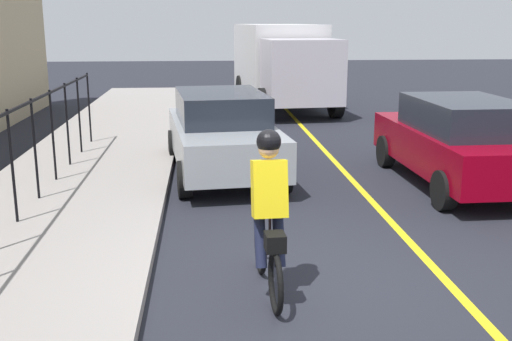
{
  "coord_description": "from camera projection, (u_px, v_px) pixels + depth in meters",
  "views": [
    {
      "loc": [
        -6.36,
        1.13,
        2.92
      ],
      "look_at": [
        1.47,
        0.47,
        1.0
      ],
      "focal_mm": 43.31,
      "sensor_mm": 36.0,
      "label": 1
    }
  ],
  "objects": [
    {
      "name": "ground_plane",
      "position": [
        309.0,
        287.0,
        6.94
      ],
      "size": [
        80.0,
        80.0,
        0.0
      ],
      "primitive_type": "plane",
      "color": "#21222B"
    },
    {
      "name": "lane_line_centre",
      "position": [
        447.0,
        282.0,
        7.07
      ],
      "size": [
        36.0,
        0.12,
        0.01
      ],
      "primitive_type": "cube",
      "color": "yellow",
      "rests_on": "ground"
    },
    {
      "name": "cyclist_lead",
      "position": [
        269.0,
        215.0,
        6.54
      ],
      "size": [
        1.71,
        0.38,
        1.83
      ],
      "rotation": [
        0.0,
        0.0,
        0.06
      ],
      "color": "black",
      "rests_on": "ground"
    },
    {
      "name": "patrol_sedan",
      "position": [
        460.0,
        140.0,
        11.04
      ],
      "size": [
        4.43,
        1.99,
        1.58
      ],
      "rotation": [
        0.0,
        0.0,
        0.02
      ],
      "color": "maroon",
      "rests_on": "ground"
    },
    {
      "name": "parked_sedan_rear",
      "position": [
        222.0,
        132.0,
        11.86
      ],
      "size": [
        4.56,
        2.29,
        1.58
      ],
      "rotation": [
        0.0,
        0.0,
        3.25
      ],
      "color": "#959AA0",
      "rests_on": "ground"
    },
    {
      "name": "box_truck_background",
      "position": [
        283.0,
        62.0,
        20.78
      ],
      "size": [
        6.9,
        3.03,
        2.78
      ],
      "rotation": [
        0.0,
        0.0,
        3.23
      ],
      "color": "silver",
      "rests_on": "ground"
    }
  ]
}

